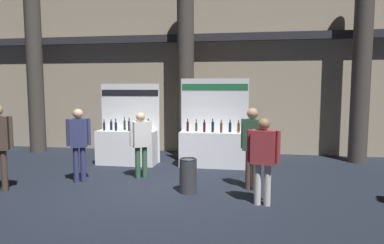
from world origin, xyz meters
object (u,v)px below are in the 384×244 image
Objects in this scene: exhibitor_booth_1 at (213,145)px; visitor_9 at (252,141)px; exhibitor_booth_0 at (127,144)px; visitor_8 at (141,140)px; visitor_2 at (263,153)px; trash_bin at (188,176)px; visitor_3 at (79,139)px.

visitor_9 is at bearing -63.50° from exhibitor_booth_1.
visitor_8 is at bearing -58.70° from exhibitor_booth_0.
exhibitor_booth_0 is at bearing 173.83° from visitor_9.
exhibitor_booth_0 is 1.68m from visitor_8.
exhibitor_booth_1 is at bearing -58.11° from visitor_2.
exhibitor_booth_1 is at bearing 83.62° from trash_bin.
exhibitor_booth_1 is 1.43× the size of visitor_3.
visitor_9 is at bearing -29.26° from exhibitor_booth_0.
exhibitor_booth_0 is at bearing -131.06° from visitor_3.
visitor_2 is 0.95m from visitor_9.
exhibitor_booth_1 reaches higher than visitor_2.
visitor_2 is (1.48, -0.52, 0.62)m from trash_bin.
visitor_3 is (-2.59, 0.37, 0.64)m from trash_bin.
visitor_2 is 0.96× the size of visitor_3.
visitor_3 is at bearing -9.28° from visitor_8.
visitor_3 is at bearing -156.21° from visitor_9.
exhibitor_booth_1 reaches higher than visitor_8.
trash_bin is 1.71m from visitor_8.
exhibitor_booth_1 is 1.38× the size of visitor_9.
visitor_9 is at bearing 17.78° from trash_bin.
exhibitor_booth_1 is 1.49× the size of visitor_2.
exhibitor_booth_0 is 3.20m from trash_bin.
visitor_2 is at bearing -19.17° from trash_bin.
visitor_8 is (0.86, -1.41, 0.35)m from exhibitor_booth_0.
visitor_2 is 4.17m from visitor_3.
trash_bin is at bearing 110.64° from visitor_8.
visitor_8 reaches higher than trash_bin.
exhibitor_booth_0 is 3.18× the size of trash_bin.
exhibitor_booth_0 is 2.44m from exhibitor_booth_1.
visitor_2 is at bearing -55.34° from visitor_9.
visitor_9 reaches higher than trash_bin.
trash_bin is 0.41× the size of visitor_9.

